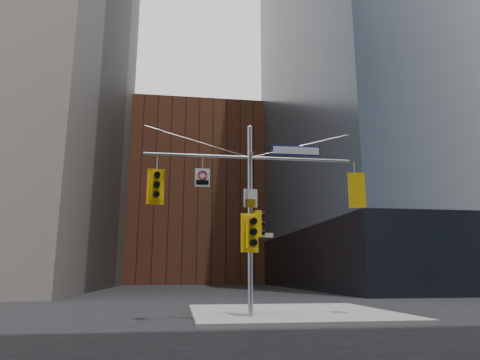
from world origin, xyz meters
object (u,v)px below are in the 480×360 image
object	(u,v)px
traffic_light_pole_front	(251,232)
street_sign_blade	(296,151)
traffic_light_east_arm	(356,191)
traffic_light_pole_side	(259,224)
signal_assembly	(250,198)
traffic_light_west_arm	(156,186)
regulatory_sign_arm	(202,177)

from	to	relation	value
traffic_light_pole_front	street_sign_blade	bearing A→B (deg)	-1.94
traffic_light_east_arm	traffic_light_pole_side	xyz separation A→B (m)	(-3.88, 0.01, -1.35)
signal_assembly	traffic_light_west_arm	bearing A→B (deg)	179.78
regulatory_sign_arm	traffic_light_east_arm	bearing A→B (deg)	-0.63
traffic_light_west_arm	traffic_light_east_arm	world-z (taller)	traffic_light_east_arm
traffic_light_pole_front	regulatory_sign_arm	distance (m)	2.75
traffic_light_west_arm	street_sign_blade	distance (m)	5.56
traffic_light_west_arm	traffic_light_pole_side	distance (m)	4.04
signal_assembly	traffic_light_pole_side	world-z (taller)	signal_assembly
traffic_light_east_arm	street_sign_blade	distance (m)	2.82
traffic_light_pole_side	street_sign_blade	size ratio (longest dim) A/B	0.50
signal_assembly	traffic_light_pole_front	world-z (taller)	signal_assembly
traffic_light_east_arm	traffic_light_pole_front	size ratio (longest dim) A/B	0.97
traffic_light_pole_side	traffic_light_pole_front	bearing A→B (deg)	122.97
signal_assembly	regulatory_sign_arm	xyz separation A→B (m)	(-1.80, -0.02, 0.75)
traffic_light_east_arm	street_sign_blade	world-z (taller)	street_sign_blade
signal_assembly	street_sign_blade	xyz separation A→B (m)	(1.84, 0.00, 1.93)
traffic_light_west_arm	street_sign_blade	size ratio (longest dim) A/B	0.69
traffic_light_pole_front	regulatory_sign_arm	xyz separation A→B (m)	(-1.80, 0.25, 2.06)
signal_assembly	traffic_light_pole_front	distance (m)	1.34
traffic_light_east_arm	regulatory_sign_arm	size ratio (longest dim) A/B	1.98
street_sign_blade	regulatory_sign_arm	size ratio (longest dim) A/B	2.80
regulatory_sign_arm	traffic_light_west_arm	bearing A→B (deg)	178.03
regulatory_sign_arm	traffic_light_pole_front	bearing A→B (deg)	-8.60
traffic_light_west_arm	regulatory_sign_arm	xyz separation A→B (m)	(1.69, -0.03, 0.37)
street_sign_blade	traffic_light_east_arm	bearing A→B (deg)	1.12
signal_assembly	traffic_light_east_arm	distance (m)	4.22
traffic_light_west_arm	street_sign_blade	bearing A→B (deg)	-9.38
street_sign_blade	regulatory_sign_arm	world-z (taller)	street_sign_blade
traffic_light_east_arm	regulatory_sign_arm	world-z (taller)	regulatory_sign_arm
signal_assembly	traffic_light_west_arm	distance (m)	3.51
traffic_light_pole_front	street_sign_blade	xyz separation A→B (m)	(1.85, 0.27, 3.24)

